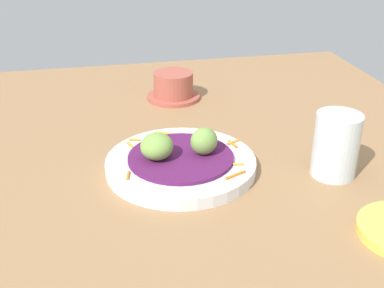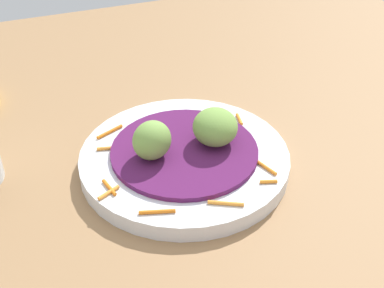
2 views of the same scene
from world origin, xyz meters
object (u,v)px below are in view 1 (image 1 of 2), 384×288
object	(u,v)px
water_glass	(336,145)
guac_scoop_center	(157,146)
guac_scoop_left	(204,141)
main_plate	(181,164)
terracotta_bowl	(173,87)

from	to	relation	value
water_glass	guac_scoop_center	bearing A→B (deg)	-103.25
guac_scoop_left	guac_scoop_center	world-z (taller)	guac_scoop_left
main_plate	terracotta_bowl	world-z (taller)	terracotta_bowl
guac_scoop_left	water_glass	xyz separation A→B (cm)	(6.36, 19.31, 0.37)
terracotta_bowl	water_glass	distance (cm)	41.89
main_plate	guac_scoop_left	bearing A→B (deg)	90.34
water_glass	guac_scoop_left	bearing A→B (deg)	-108.23
main_plate	terracotta_bowl	size ratio (longest dim) A/B	2.11
main_plate	guac_scoop_center	bearing A→B (deg)	-89.66
guac_scoop_center	guac_scoop_left	bearing A→B (deg)	90.34
guac_scoop_center	water_glass	world-z (taller)	water_glass
main_plate	guac_scoop_center	size ratio (longest dim) A/B	4.45
guac_scoop_left	guac_scoop_center	size ratio (longest dim) A/B	0.85
guac_scoop_left	water_glass	size ratio (longest dim) A/B	0.45
water_glass	terracotta_bowl	bearing A→B (deg)	-153.53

